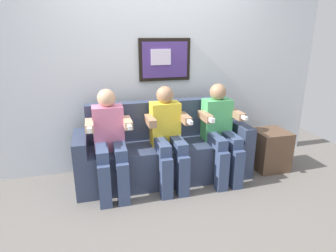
# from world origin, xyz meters

# --- Properties ---
(ground_plane) EXTENTS (5.72, 5.72, 0.00)m
(ground_plane) POSITION_xyz_m (0.00, 0.00, 0.00)
(ground_plane) COLOR #66605B
(back_wall_assembly) EXTENTS (4.40, 0.10, 2.60)m
(back_wall_assembly) POSITION_xyz_m (0.00, 0.76, 1.30)
(back_wall_assembly) COLOR silver
(back_wall_assembly) RESTS_ON ground_plane
(couch) EXTENTS (2.00, 0.58, 0.90)m
(couch) POSITION_xyz_m (0.00, 0.33, 0.31)
(couch) COLOR #333D56
(couch) RESTS_ON ground_plane
(person_on_left) EXTENTS (0.46, 0.56, 1.11)m
(person_on_left) POSITION_xyz_m (-0.62, 0.16, 0.61)
(person_on_left) COLOR pink
(person_on_left) RESTS_ON ground_plane
(person_in_middle) EXTENTS (0.46, 0.56, 1.11)m
(person_in_middle) POSITION_xyz_m (0.00, 0.16, 0.61)
(person_in_middle) COLOR yellow
(person_in_middle) RESTS_ON ground_plane
(person_on_right) EXTENTS (0.46, 0.56, 1.11)m
(person_on_right) POSITION_xyz_m (0.62, 0.16, 0.61)
(person_on_right) COLOR #4CB266
(person_on_right) RESTS_ON ground_plane
(side_table_right) EXTENTS (0.40, 0.40, 0.50)m
(side_table_right) POSITION_xyz_m (1.35, 0.22, 0.25)
(side_table_right) COLOR brown
(side_table_right) RESTS_ON ground_plane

